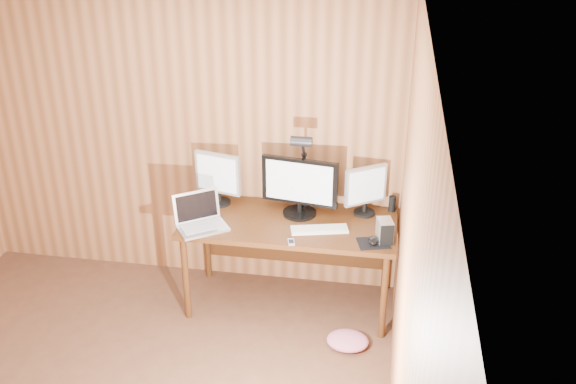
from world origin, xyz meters
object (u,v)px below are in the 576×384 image
(laptop, at_px, (200,219))
(monitor_center, at_px, (300,186))
(monitor_right, at_px, (366,189))
(speaker, at_px, (392,204))
(keyboard, at_px, (319,229))
(hard_drive, at_px, (385,231))
(desk_lamp, at_px, (303,161))
(monitor_left, at_px, (218,177))
(mouse, at_px, (373,241))
(phone, at_px, (291,242))
(desk, at_px, (291,231))

(laptop, bearing_deg, monitor_center, -11.70)
(monitor_right, height_order, speaker, monitor_right)
(keyboard, xyz_separation_m, speaker, (0.51, 0.39, 0.05))
(keyboard, distance_m, hard_drive, 0.48)
(laptop, xyz_separation_m, desk_lamp, (0.71, 0.35, 0.36))
(laptop, height_order, desk_lamp, desk_lamp)
(monitor_left, relative_size, speaker, 3.37)
(monitor_left, distance_m, speaker, 1.36)
(keyboard, relative_size, desk_lamp, 0.63)
(monitor_left, distance_m, mouse, 1.32)
(monitor_left, xyz_separation_m, laptop, (-0.04, -0.38, -0.17))
(mouse, relative_size, speaker, 0.90)
(desk_lamp, bearing_deg, keyboard, -51.55)
(monitor_left, relative_size, phone, 4.39)
(phone, xyz_separation_m, speaker, (0.69, 0.60, 0.06))
(desk_lamp, bearing_deg, desk, -117.28)
(mouse, height_order, hard_drive, hard_drive)
(mouse, distance_m, hard_drive, 0.11)
(mouse, distance_m, desk_lamp, 0.80)
(monitor_left, height_order, hard_drive, monitor_left)
(monitor_right, distance_m, desk_lamp, 0.52)
(laptop, distance_m, desk_lamp, 0.87)
(keyboard, bearing_deg, monitor_center, 114.38)
(desk_lamp, bearing_deg, phone, -83.70)
(monitor_left, distance_m, monitor_right, 1.14)
(monitor_right, distance_m, mouse, 0.48)
(monitor_center, distance_m, phone, 0.49)
(monitor_center, relative_size, keyboard, 1.35)
(monitor_left, xyz_separation_m, monitor_right, (1.14, 0.01, -0.02))
(keyboard, xyz_separation_m, phone, (-0.18, -0.21, -0.00))
(hard_drive, height_order, phone, hard_drive)
(monitor_center, bearing_deg, hard_drive, -15.90)
(hard_drive, distance_m, phone, 0.66)
(monitor_center, height_order, hard_drive, monitor_center)
(keyboard, distance_m, speaker, 0.65)
(desk, bearing_deg, monitor_right, 14.53)
(desk, bearing_deg, monitor_center, 44.42)
(keyboard, distance_m, phone, 0.27)
(monitor_left, bearing_deg, laptop, -82.76)
(laptop, height_order, mouse, laptop)
(mouse, distance_m, phone, 0.58)
(monitor_left, xyz_separation_m, phone, (0.66, -0.51, -0.22))
(speaker, height_order, desk_lamp, desk_lamp)
(desk, distance_m, phone, 0.40)
(desk, distance_m, monitor_center, 0.37)
(desk, relative_size, monitor_center, 2.74)
(keyboard, bearing_deg, laptop, 170.87)
(monitor_right, relative_size, keyboard, 0.91)
(monitor_center, distance_m, speaker, 0.74)
(monitor_left, bearing_deg, monitor_center, 7.41)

